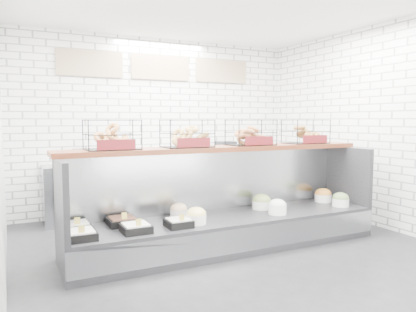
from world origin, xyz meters
TOP-DOWN VIEW (x-y plane):
  - ground at (0.00, 0.00)m, footprint 5.50×5.50m
  - room_shell at (0.00, 0.60)m, footprint 5.02×5.51m
  - display_case at (-0.01, 0.34)m, footprint 4.00×0.90m
  - bagel_shelf at (-0.00, 0.52)m, footprint 4.10×0.50m
  - prep_counter at (-0.01, 2.43)m, footprint 4.00×0.60m

SIDE VIEW (x-z plane):
  - ground at x=0.00m, z-range 0.00..0.00m
  - display_case at x=-0.01m, z-range -0.28..0.92m
  - prep_counter at x=-0.01m, z-range -0.13..1.07m
  - bagel_shelf at x=0.00m, z-range 1.18..1.58m
  - room_shell at x=0.00m, z-range 0.55..3.56m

